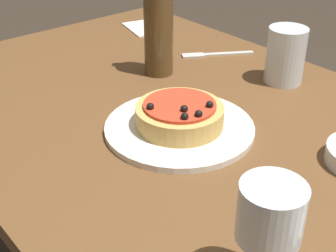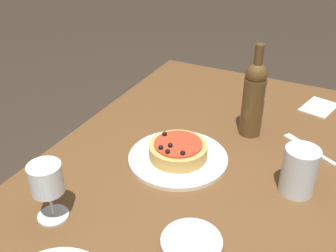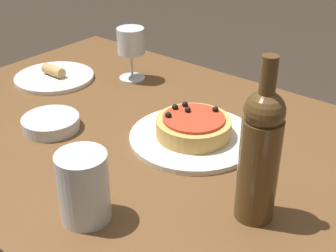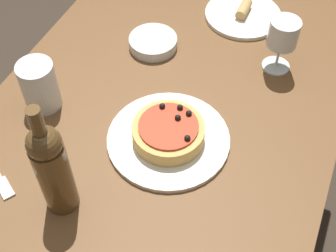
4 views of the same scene
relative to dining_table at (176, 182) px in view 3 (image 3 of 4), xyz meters
The scene contains 8 objects.
dining_table is the anchor object (origin of this frame).
dinner_plate 0.11m from the dining_table, 79.00° to the left, with size 0.29×0.29×0.01m.
pizza 0.14m from the dining_table, 79.40° to the left, with size 0.17×0.17×0.06m.
wine_glass 0.44m from the dining_table, 146.82° to the left, with size 0.08×0.08×0.15m.
wine_bottle 0.34m from the dining_table, 20.46° to the right, with size 0.07×0.07×0.30m.
water_cup 0.32m from the dining_table, 85.43° to the right, with size 0.09×0.09×0.13m.
side_bowl 0.32m from the dining_table, 157.06° to the right, with size 0.13×0.13×0.03m.
side_plate 0.52m from the dining_table, behind, with size 0.22×0.22×0.04m.
Camera 3 is at (0.53, -0.68, 1.29)m, focal length 50.00 mm.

